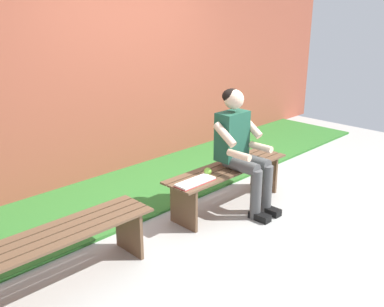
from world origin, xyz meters
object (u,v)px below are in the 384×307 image
at_px(bench_near, 228,177).
at_px(bench_far, 58,246).
at_px(person_seated, 241,145).
at_px(book_open, 195,182).
at_px(apple, 208,171).

relative_size(bench_near, bench_far, 0.99).
bearing_deg(bench_far, person_seated, 177.18).
distance_m(bench_far, book_open, 1.41).
height_order(bench_near, apple, apple).
relative_size(person_seated, apple, 16.36).
xyz_separation_m(bench_near, person_seated, (-0.07, 0.10, 0.35)).
bearing_deg(person_seated, bench_far, -2.82).
bearing_deg(book_open, apple, -166.67).
xyz_separation_m(person_seated, book_open, (0.62, -0.04, -0.23)).
height_order(apple, book_open, apple).
relative_size(bench_near, book_open, 3.71).
bearing_deg(person_seated, apple, -14.01).
distance_m(bench_far, person_seated, 2.06).
height_order(bench_far, person_seated, person_seated).
relative_size(apple, book_open, 0.18).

